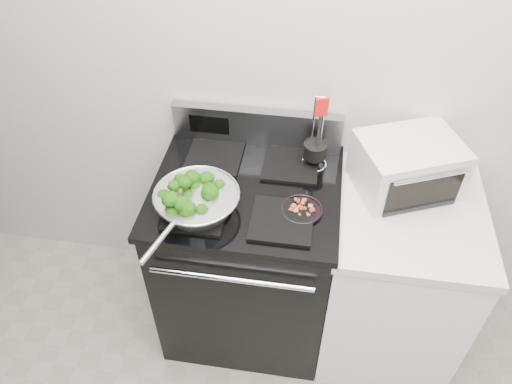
% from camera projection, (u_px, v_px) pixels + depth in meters
% --- Properties ---
extents(back_wall, '(4.00, 0.02, 2.70)m').
position_uv_depth(back_wall, '(332.00, 66.00, 2.01)').
color(back_wall, '#B8B5AE').
rests_on(back_wall, ground).
extents(gas_range, '(0.79, 0.69, 1.13)m').
position_uv_depth(gas_range, '(247.00, 257.00, 2.40)').
color(gas_range, black).
rests_on(gas_range, floor).
extents(counter, '(0.62, 0.68, 0.92)m').
position_uv_depth(counter, '(391.00, 279.00, 2.34)').
color(counter, white).
rests_on(counter, floor).
extents(skillet, '(0.34, 0.53, 0.07)m').
position_uv_depth(skillet, '(197.00, 200.00, 1.95)').
color(skillet, silver).
rests_on(skillet, gas_range).
extents(broccoli_pile, '(0.27, 0.27, 0.09)m').
position_uv_depth(broccoli_pile, '(197.00, 196.00, 1.94)').
color(broccoli_pile, black).
rests_on(broccoli_pile, skillet).
extents(bacon_plate, '(0.17, 0.17, 0.04)m').
position_uv_depth(bacon_plate, '(302.00, 208.00, 1.97)').
color(bacon_plate, black).
rests_on(bacon_plate, gas_range).
extents(utensil_holder, '(0.11, 0.11, 0.35)m').
position_uv_depth(utensil_holder, '(315.00, 154.00, 2.14)').
color(utensil_holder, silver).
rests_on(utensil_holder, gas_range).
extents(toaster_oven, '(0.48, 0.43, 0.23)m').
position_uv_depth(toaster_oven, '(407.00, 166.00, 2.05)').
color(toaster_oven, beige).
rests_on(toaster_oven, counter).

